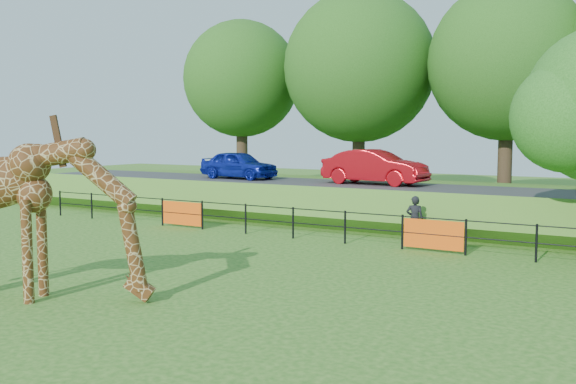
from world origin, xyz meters
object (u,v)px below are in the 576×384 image
(giraffe, at_px, (41,219))
(car_blue, at_px, (239,165))
(car_red, at_px, (375,167))
(visitor, at_px, (415,219))

(giraffe, bearing_deg, car_blue, 86.58)
(car_blue, xyz_separation_m, car_red, (7.05, 0.27, 0.07))
(car_red, relative_size, visitor, 2.91)
(giraffe, bearing_deg, visitor, 43.57)
(giraffe, bearing_deg, car_red, 63.02)
(car_blue, height_order, visitor, car_blue)
(visitor, bearing_deg, car_blue, -39.40)
(giraffe, relative_size, visitor, 3.19)
(giraffe, height_order, car_blue, giraffe)
(car_red, distance_m, visitor, 6.79)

